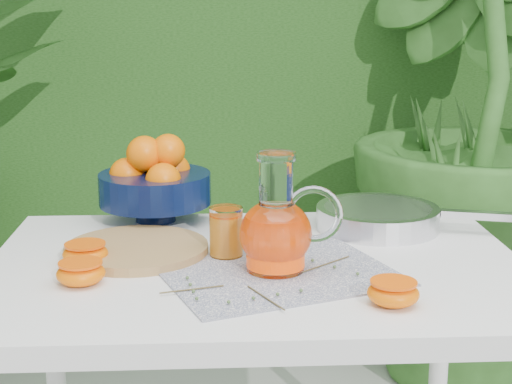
{
  "coord_description": "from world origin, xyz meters",
  "views": [
    {
      "loc": [
        0.05,
        -1.33,
        1.22
      ],
      "look_at": [
        0.13,
        0.07,
        0.88
      ],
      "focal_mm": 55.0,
      "sensor_mm": 36.0,
      "label": 1
    }
  ],
  "objects": [
    {
      "name": "white_table",
      "position": [
        0.13,
        0.05,
        0.67
      ],
      "size": [
        1.0,
        0.7,
        0.75
      ],
      "color": "white",
      "rests_on": "ground"
    },
    {
      "name": "thyme_sprigs",
      "position": [
        0.13,
        -0.07,
        0.76
      ],
      "size": [
        0.35,
        0.27,
        0.01
      ],
      "color": "brown",
      "rests_on": "white_table"
    },
    {
      "name": "juice_pitcher",
      "position": [
        0.16,
        -0.0,
        0.83
      ],
      "size": [
        0.2,
        0.16,
        0.21
      ],
      "color": "white",
      "rests_on": "white_table"
    },
    {
      "name": "juice_tumbler",
      "position": [
        0.07,
        0.09,
        0.8
      ],
      "size": [
        0.07,
        0.07,
        0.09
      ],
      "color": "white",
      "rests_on": "white_table"
    },
    {
      "name": "saute_pan",
      "position": [
        0.4,
        0.26,
        0.78
      ],
      "size": [
        0.48,
        0.32,
        0.05
      ],
      "color": "silver",
      "rests_on": "white_table"
    },
    {
      "name": "placemat",
      "position": [
        0.16,
        -0.01,
        0.75
      ],
      "size": [
        0.48,
        0.43,
        0.0
      ],
      "primitive_type": "cube",
      "rotation": [
        0.0,
        0.0,
        0.35
      ],
      "color": "#0B1641",
      "rests_on": "white_table"
    },
    {
      "name": "hedge_backdrop",
      "position": [
        0.06,
        2.06,
        1.19
      ],
      "size": [
        8.0,
        1.65,
        2.5
      ],
      "color": "#194012",
      "rests_on": "ground"
    },
    {
      "name": "fruit_bowl",
      "position": [
        -0.08,
        0.36,
        0.84
      ],
      "size": [
        0.32,
        0.32,
        0.19
      ],
      "color": "black",
      "rests_on": "white_table"
    },
    {
      "name": "orange_halves",
      "position": [
        -0.01,
        -0.05,
        0.77
      ],
      "size": [
        0.62,
        0.32,
        0.04
      ],
      "color": "#F96B02",
      "rests_on": "white_table"
    },
    {
      "name": "cutting_board",
      "position": [
        -0.1,
        0.12,
        0.76
      ],
      "size": [
        0.32,
        0.32,
        0.02
      ],
      "primitive_type": "cylinder",
      "rotation": [
        0.0,
        0.0,
        -0.19
      ],
      "color": "#9C7846",
      "rests_on": "white_table"
    },
    {
      "name": "potted_plant_right",
      "position": [
        0.87,
        1.16,
        0.9
      ],
      "size": [
        2.03,
        2.03,
        1.8
      ],
      "primitive_type": "imported",
      "rotation": [
        0.0,
        0.0,
        1.71
      ],
      "color": "#2C571E",
      "rests_on": "ground"
    }
  ]
}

